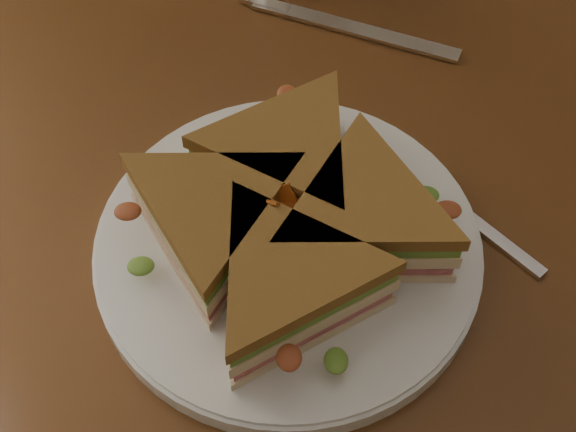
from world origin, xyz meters
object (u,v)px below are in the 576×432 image
(plate, at_px, (288,249))
(spoon, at_px, (405,167))
(knife, at_px, (339,25))
(sandwich_wedges, at_px, (288,220))
(table, at_px, (313,260))

(plate, xyz_separation_m, spoon, (0.02, 0.12, -0.00))
(knife, bearing_deg, sandwich_wedges, -78.85)
(table, xyz_separation_m, plate, (0.02, -0.06, 0.11))
(sandwich_wedges, bearing_deg, knife, 117.68)
(spoon, bearing_deg, knife, 152.57)
(plate, distance_m, sandwich_wedges, 0.04)
(table, bearing_deg, spoon, 56.63)
(table, height_order, plate, plate)
(plate, bearing_deg, sandwich_wedges, -135.00)
(table, relative_size, spoon, 6.56)
(table, height_order, sandwich_wedges, sandwich_wedges)
(table, xyz_separation_m, sandwich_wedges, (0.02, -0.06, 0.14))
(knife, bearing_deg, spoon, -52.79)
(plate, distance_m, knife, 0.25)
(table, xyz_separation_m, spoon, (0.04, 0.06, 0.10))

